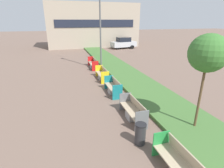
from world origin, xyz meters
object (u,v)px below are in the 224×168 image
at_px(bench_red_frame, 93,64).
at_px(parked_car_distant, 124,43).
at_px(litter_bin, 140,134).
at_px(bench_grey_frame, 133,112).
at_px(sapling_tree_near, 208,54).
at_px(bench_teal_frame, 113,88).
at_px(street_lamp_post, 100,18).
at_px(bench_yellow_frame, 102,75).

relative_size(bench_red_frame, parked_car_distant, 0.55).
xyz_separation_m(bench_red_frame, litter_bin, (-0.46, -11.85, 0.06)).
bearing_deg(litter_bin, parked_car_distant, 71.35).
relative_size(litter_bin, parked_car_distant, 0.20).
height_order(litter_bin, parked_car_distant, parked_car_distant).
height_order(bench_grey_frame, sapling_tree_near, sapling_tree_near).
bearing_deg(parked_car_distant, sapling_tree_near, -110.98).
distance_m(bench_grey_frame, sapling_tree_near, 4.02).
relative_size(bench_red_frame, litter_bin, 2.79).
bearing_deg(bench_red_frame, parked_car_distant, 57.16).
bearing_deg(parked_car_distant, bench_grey_frame, -117.32).
bearing_deg(bench_teal_frame, street_lamp_post, 84.17).
relative_size(street_lamp_post, parked_car_distant, 1.96).
xyz_separation_m(bench_teal_frame, parked_car_distant, (7.42, 18.33, 0.55)).
xyz_separation_m(bench_teal_frame, bench_red_frame, (0.01, 6.84, 0.01)).
height_order(bench_grey_frame, parked_car_distant, parked_car_distant).
relative_size(litter_bin, sapling_tree_near, 0.21).
bearing_deg(parked_car_distant, litter_bin, -117.00).
bearing_deg(bench_red_frame, litter_bin, -92.22).
xyz_separation_m(bench_grey_frame, sapling_tree_near, (2.23, -1.57, 2.95)).
height_order(sapling_tree_near, parked_car_distant, sapling_tree_near).
relative_size(bench_grey_frame, bench_yellow_frame, 0.97).
relative_size(bench_yellow_frame, street_lamp_post, 0.24).
bearing_deg(street_lamp_post, litter_bin, -95.54).
distance_m(bench_grey_frame, bench_teal_frame, 3.26).
xyz_separation_m(bench_yellow_frame, litter_bin, (-0.46, -8.02, 0.06)).
bearing_deg(bench_teal_frame, bench_yellow_frame, 89.97).
bearing_deg(litter_bin, street_lamp_post, 84.46).
height_order(bench_red_frame, litter_bin, bench_red_frame).
xyz_separation_m(bench_grey_frame, parked_car_distant, (7.42, 21.59, 0.55)).
height_order(bench_yellow_frame, litter_bin, bench_yellow_frame).
height_order(bench_grey_frame, bench_red_frame, same).
bearing_deg(bench_grey_frame, bench_yellow_frame, 89.99).
bearing_deg(bench_red_frame, sapling_tree_near, -79.20).
xyz_separation_m(street_lamp_post, sapling_tree_near, (1.62, -10.84, -1.41)).
distance_m(bench_grey_frame, bench_red_frame, 10.10).
bearing_deg(street_lamp_post, bench_red_frame, 126.18).
distance_m(bench_yellow_frame, parked_car_distant, 17.03).
bearing_deg(bench_teal_frame, bench_grey_frame, -89.99).
bearing_deg(bench_red_frame, bench_yellow_frame, -90.05).
relative_size(bench_grey_frame, street_lamp_post, 0.24).
xyz_separation_m(bench_red_frame, street_lamp_post, (0.61, -0.83, 4.35)).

